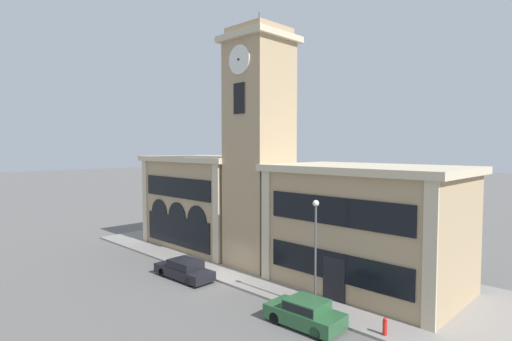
# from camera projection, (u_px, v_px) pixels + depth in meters

# --- Properties ---
(ground_plane) EXTENTS (300.00, 300.00, 0.00)m
(ground_plane) POSITION_uv_depth(u_px,v_px,m) (213.00, 280.00, 27.65)
(ground_plane) COLOR #605E5B
(sidewalk_kerb) EXTENTS (36.17, 11.72, 0.15)m
(sidewalk_kerb) POSITION_uv_depth(u_px,v_px,m) (270.00, 262.00, 31.81)
(sidewalk_kerb) COLOR gray
(sidewalk_kerb) RESTS_ON ground_plane
(clock_tower) EXTENTS (4.75, 4.75, 19.31)m
(clock_tower) POSITION_uv_depth(u_px,v_px,m) (259.00, 149.00, 30.37)
(clock_tower) COLOR tan
(clock_tower) RESTS_ON ground_plane
(town_hall_left_wing) EXTENTS (12.14, 7.88, 8.40)m
(town_hall_left_wing) POSITION_uv_depth(u_px,v_px,m) (209.00, 201.00, 37.38)
(town_hall_left_wing) COLOR tan
(town_hall_left_wing) RESTS_ON ground_plane
(town_hall_right_wing) EXTENTS (12.46, 7.88, 8.06)m
(town_hall_right_wing) POSITION_uv_depth(u_px,v_px,m) (366.00, 227.00, 25.99)
(town_hall_right_wing) COLOR tan
(town_hall_right_wing) RESTS_ON ground_plane
(parked_car_near) EXTENTS (4.87, 1.95, 1.35)m
(parked_car_near) POSITION_uv_depth(u_px,v_px,m) (184.00, 269.00, 27.97)
(parked_car_near) COLOR black
(parked_car_near) RESTS_ON ground_plane
(parked_car_mid) EXTENTS (4.15, 2.04, 1.44)m
(parked_car_mid) POSITION_uv_depth(u_px,v_px,m) (305.00, 312.00, 20.51)
(parked_car_mid) COLOR #285633
(parked_car_mid) RESTS_ON ground_plane
(street_lamp) EXTENTS (0.36, 0.36, 6.14)m
(street_lamp) POSITION_uv_depth(u_px,v_px,m) (316.00, 238.00, 22.30)
(street_lamp) COLOR #4C4C51
(street_lamp) RESTS_ON sidewalk_kerb
(fire_hydrant) EXTENTS (0.22, 0.22, 0.87)m
(fire_hydrant) POSITION_uv_depth(u_px,v_px,m) (385.00, 327.00, 19.25)
(fire_hydrant) COLOR red
(fire_hydrant) RESTS_ON sidewalk_kerb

